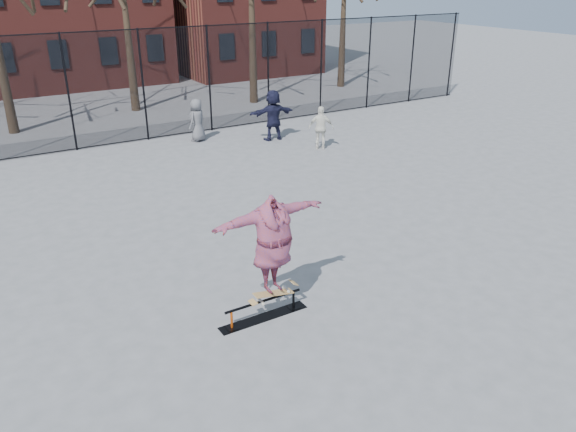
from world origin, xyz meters
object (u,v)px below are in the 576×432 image
skater (273,247)px  bystander_navy (273,115)px  skateboard (274,294)px  bystander_extra (197,120)px  skate_rail (264,311)px  bystander_white (321,128)px

skater → bystander_navy: 11.75m
skateboard → bystander_extra: bystander_extra is taller
skate_rail → skater: bearing=0.0°
skate_rail → bystander_extra: bearing=72.6°
skater → bystander_white: (6.70, 8.27, -0.64)m
skateboard → skater: skater is taller
skate_rail → skateboard: 0.35m
skater → skateboard: bearing=0.0°
bystander_white → bystander_navy: bystander_navy is taller
skate_rail → bystander_white: bystander_white is taller
bystander_extra → bystander_navy: bearing=122.5°
skateboard → bystander_navy: bystander_navy is taller
bystander_extra → skateboard: bearing=44.0°
skate_rail → bystander_extra: 12.05m
bystander_white → bystander_navy: bearing=-30.7°
skateboard → bystander_navy: size_ratio=0.45×
bystander_white → bystander_navy: size_ratio=0.81×
skate_rail → skateboard: (0.21, 0.00, 0.28)m
skateboard → bystander_navy: 11.75m
skater → bystander_extra: size_ratio=1.45×
bystander_navy → bystander_extra: size_ratio=1.20×
skateboard → bystander_white: 10.64m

